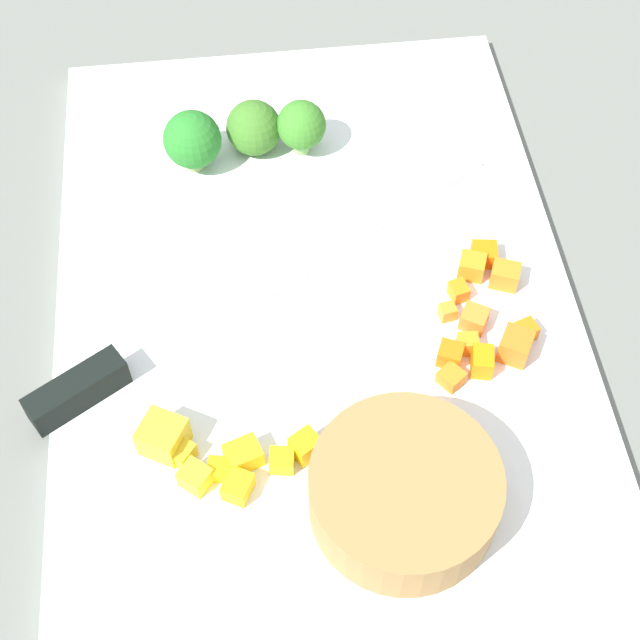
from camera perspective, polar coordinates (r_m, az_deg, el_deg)
The scene contains 27 objects.
ground_plane at distance 0.60m, azimuth 0.00°, elevation -1.20°, with size 4.00×4.00×0.00m, color slate.
cutting_board at distance 0.59m, azimuth 0.00°, elevation -0.88°, with size 0.54×0.33×0.01m, color white.
prep_bowl at distance 0.52m, azimuth 5.20°, elevation -10.48°, with size 0.11×0.11×0.04m, color olive.
chef_knife at distance 0.59m, azimuth -7.61°, elevation -0.04°, with size 0.20×0.31×0.02m.
carrot_dice_0 at distance 0.58m, azimuth 11.91°, elevation -1.58°, with size 0.02×0.02×0.02m, color orange.
carrot_dice_1 at distance 0.61m, azimuth 11.28°, elevation 2.69°, with size 0.01×0.02×0.02m, color orange.
carrot_dice_2 at distance 0.60m, azimuth 8.50°, elevation 1.77°, with size 0.01×0.01×0.01m, color orange.
carrot_dice_3 at distance 0.62m, azimuth 10.03°, elevation 3.99°, with size 0.02×0.02×0.01m, color orange.
carrot_dice_4 at distance 0.57m, azimuth 7.99°, elevation -2.13°, with size 0.01×0.01×0.01m, color orange.
carrot_dice_5 at distance 0.59m, azimuth 9.44°, elevation 0.08°, with size 0.02×0.02×0.01m, color orange.
carrot_dice_6 at distance 0.57m, azimuth 9.92°, elevation -2.53°, with size 0.02×0.01×0.02m, color orange.
carrot_dice_7 at distance 0.58m, azimuth 9.04°, elevation -1.47°, with size 0.01×0.01×0.01m, color orange.
carrot_dice_8 at distance 0.57m, azimuth 8.06°, elevation -3.51°, with size 0.01×0.01×0.01m, color orange.
carrot_dice_9 at distance 0.62m, azimuth 9.30°, elevation 3.25°, with size 0.01×0.02×0.02m, color orange.
carrot_dice_10 at distance 0.60m, azimuth 7.77°, elevation 0.77°, with size 0.01×0.01×0.01m, color orange.
carrot_dice_11 at distance 0.59m, azimuth 12.46°, elevation -0.67°, with size 0.01×0.01×0.01m, color orange.
pepper_dice_0 at distance 0.54m, azimuth -6.20°, elevation -9.11°, with size 0.01×0.01×0.01m, color yellow.
pepper_dice_1 at distance 0.53m, azimuth -7.67°, elevation -9.55°, with size 0.01×0.02×0.01m, color yellow.
pepper_dice_2 at distance 0.54m, azimuth -0.90°, elevation -7.75°, with size 0.02×0.01×0.02m, color yellow.
pepper_dice_3 at distance 0.53m, azimuth -5.07°, elevation -10.16°, with size 0.01×0.02×0.01m, color yellow.
pepper_dice_4 at distance 0.54m, azimuth -9.61°, elevation -7.08°, with size 0.02×0.02×0.02m, color yellow.
pepper_dice_5 at distance 0.53m, azimuth -2.35°, elevation -8.63°, with size 0.01×0.01×0.01m, color yellow.
pepper_dice_6 at distance 0.54m, azimuth -4.73°, elevation -8.27°, with size 0.02×0.02×0.01m, color yellow.
pepper_dice_7 at distance 0.54m, azimuth -8.47°, elevation -8.11°, with size 0.01×0.01×0.01m, color yellow.
broccoli_floret_0 at distance 0.67m, azimuth -1.15°, elevation 11.84°, with size 0.04×0.04×0.04m.
broccoli_floret_1 at distance 0.68m, azimuth -4.09°, elevation 11.67°, with size 0.04×0.04×0.04m.
broccoli_floret_2 at distance 0.67m, azimuth -7.84°, elevation 10.88°, with size 0.04×0.04×0.05m.
Camera 1 is at (-0.33, 0.04, 0.50)m, focal length 52.11 mm.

